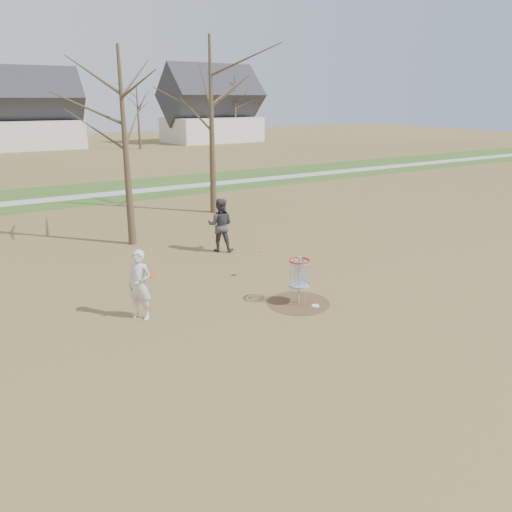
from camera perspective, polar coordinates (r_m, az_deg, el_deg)
The scene contains 11 objects.
ground at distance 14.41m, azimuth 4.88°, elevation -5.38°, with size 160.00×160.00×0.00m, color brown.
green_band at distance 33.05m, azimuth -17.60°, elevation 6.97°, with size 160.00×8.00×0.01m, color #2D5119.
footpath at distance 32.10m, azimuth -17.14°, elevation 6.73°, with size 160.00×1.50×0.01m, color #9E9E99.
dirt_circle at distance 14.41m, azimuth 4.88°, elevation -5.36°, with size 1.80×1.80×0.01m, color #47331E.
player_standing at distance 13.43m, azimuth -13.15°, elevation -3.23°, with size 0.69×0.45×1.88m, color silver.
player_throwing at distance 19.00m, azimuth -4.09°, elevation 3.56°, with size 1.00×0.78×2.05m, color #3A393F.
disc_grounded at distance 14.23m, azimuth 6.81°, elevation -5.66°, with size 0.22×0.22×0.02m, color white.
discs_in_play at distance 14.60m, azimuth -4.60°, elevation -0.63°, with size 4.35×1.34×0.30m.
disc_golf_basket at distance 14.08m, azimuth 4.97°, elevation -1.95°, with size 0.64×0.64×1.35m.
bare_trees at distance 47.38m, azimuth -20.93°, elevation 16.12°, with size 52.62×44.98×9.00m.
houses_row at distance 64.36m, azimuth -21.67°, elevation 14.49°, with size 56.51×10.01×7.26m.
Camera 1 is at (-8.05, -10.56, 5.59)m, focal length 35.00 mm.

